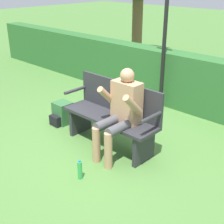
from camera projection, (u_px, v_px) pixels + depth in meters
ground_plane at (109, 145)px, 4.70m from camera, size 40.00×40.00×0.00m
hedge_back at (184, 82)px, 5.85m from camera, size 12.00×0.42×1.04m
park_bench at (112, 115)px, 4.55m from camera, size 1.53×0.46×0.97m
person_seated at (121, 110)px, 4.20m from camera, size 0.54×0.65×1.24m
backpack at (62, 113)px, 5.34m from camera, size 0.29×0.35×0.38m
water_bottle at (80, 170)px, 3.89m from camera, size 0.06×0.06×0.26m
signpost at (165, 30)px, 5.39m from camera, size 0.35×0.09×2.70m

